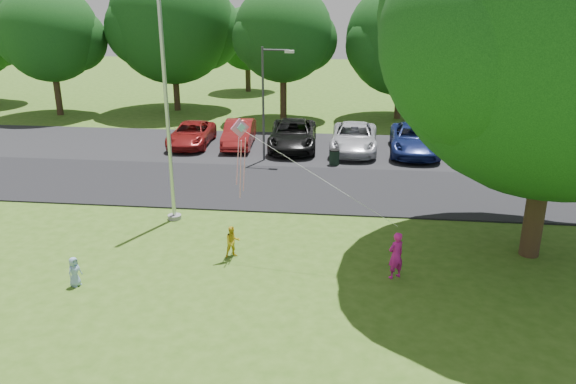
# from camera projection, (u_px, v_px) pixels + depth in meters

# --- Properties ---
(ground) EXTENTS (120.00, 120.00, 0.00)m
(ground) POSITION_uv_depth(u_px,v_px,m) (241.00, 290.00, 15.98)
(ground) COLOR #355B18
(ground) RESTS_ON ground
(park_road) EXTENTS (60.00, 6.00, 0.06)m
(park_road) POSITION_uv_depth(u_px,v_px,m) (281.00, 187.00, 24.40)
(park_road) COLOR black
(park_road) RESTS_ON ground
(parking_strip) EXTENTS (42.00, 7.00, 0.06)m
(parking_strip) POSITION_uv_depth(u_px,v_px,m) (296.00, 148.00, 30.48)
(parking_strip) COLOR black
(parking_strip) RESTS_ON ground
(flagpole) EXTENTS (0.50, 0.50, 10.00)m
(flagpole) POSITION_uv_depth(u_px,v_px,m) (167.00, 109.00, 19.65)
(flagpole) COLOR #B7BABF
(flagpole) RESTS_ON ground
(street_lamp) EXTENTS (1.58, 0.31, 5.62)m
(street_lamp) POSITION_uv_depth(u_px,v_px,m) (268.00, 94.00, 27.12)
(street_lamp) COLOR #3F3F44
(street_lamp) RESTS_ON ground
(trash_can) EXTENTS (0.52, 0.52, 0.82)m
(trash_can) POSITION_uv_depth(u_px,v_px,m) (334.00, 158.00, 27.37)
(trash_can) COLOR black
(trash_can) RESTS_ON ground
(big_tree) EXTENTS (11.02, 10.49, 12.64)m
(big_tree) POSITION_uv_depth(u_px,v_px,m) (562.00, 27.00, 15.73)
(big_tree) COLOR #332316
(big_tree) RESTS_ON ground
(tree_row) EXTENTS (64.35, 11.94, 10.88)m
(tree_row) POSITION_uv_depth(u_px,v_px,m) (334.00, 30.00, 36.59)
(tree_row) COLOR #332316
(tree_row) RESTS_ON ground
(horizon_trees) EXTENTS (77.46, 7.20, 7.02)m
(horizon_trees) POSITION_uv_depth(u_px,v_px,m) (368.00, 41.00, 45.83)
(horizon_trees) COLOR #332316
(horizon_trees) RESTS_ON ground
(parked_cars) EXTENTS (14.52, 5.74, 1.48)m
(parked_cars) POSITION_uv_depth(u_px,v_px,m) (315.00, 136.00, 29.99)
(parked_cars) COLOR maroon
(parked_cars) RESTS_ON ground
(woman) EXTENTS (0.63, 0.59, 1.45)m
(woman) POSITION_uv_depth(u_px,v_px,m) (396.00, 255.00, 16.46)
(woman) COLOR #C51A8B
(woman) RESTS_ON ground
(child_yellow) EXTENTS (0.63, 0.59, 1.03)m
(child_yellow) POSITION_uv_depth(u_px,v_px,m) (233.00, 242.00, 17.86)
(child_yellow) COLOR gold
(child_yellow) RESTS_ON ground
(child_blue) EXTENTS (0.42, 0.51, 0.90)m
(child_blue) POSITION_uv_depth(u_px,v_px,m) (74.00, 272.00, 16.09)
(child_blue) COLOR #88A8D0
(child_blue) RESTS_ON ground
(kite) EXTENTS (5.10, 1.67, 2.76)m
(kite) POSITION_uv_depth(u_px,v_px,m) (243.00, 143.00, 17.27)
(kite) COLOR pink
(kite) RESTS_ON ground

